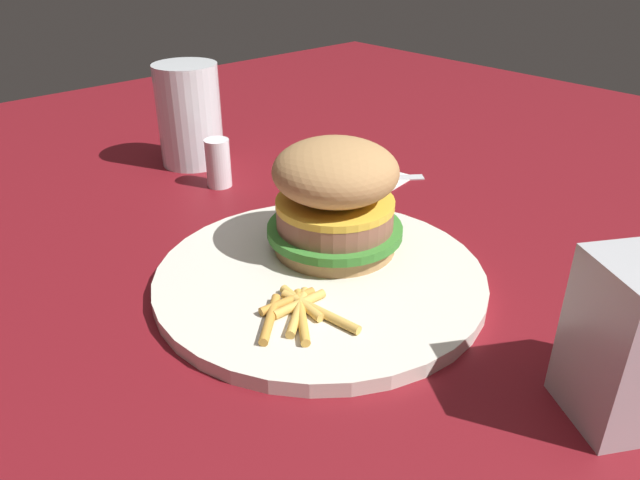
% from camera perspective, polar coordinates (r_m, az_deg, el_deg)
% --- Properties ---
extents(ground_plane, '(1.60, 1.60, 0.00)m').
position_cam_1_polar(ground_plane, '(0.50, 3.59, -4.79)').
color(ground_plane, maroon).
extents(plate, '(0.28, 0.28, 0.01)m').
position_cam_1_polar(plate, '(0.51, 0.00, -3.59)').
color(plate, silver).
rests_on(plate, ground_plane).
extents(sandwich, '(0.12, 0.12, 0.10)m').
position_cam_1_polar(sandwich, '(0.52, 1.45, 4.11)').
color(sandwich, tan).
rests_on(sandwich, plate).
extents(fries_pile, '(0.08, 0.07, 0.01)m').
position_cam_1_polar(fries_pile, '(0.45, -2.02, -6.70)').
color(fries_pile, gold).
rests_on(fries_pile, plate).
extents(napkin, '(0.13, 0.13, 0.00)m').
position_cam_1_polar(napkin, '(0.71, 2.96, 5.75)').
color(napkin, white).
rests_on(napkin, ground_plane).
extents(fork, '(0.12, 0.15, 0.00)m').
position_cam_1_polar(fork, '(0.71, 2.84, 5.93)').
color(fork, silver).
rests_on(fork, napkin).
extents(drink_glass, '(0.08, 0.08, 0.12)m').
position_cam_1_polar(drink_glass, '(0.77, -12.20, 10.88)').
color(drink_glass, silver).
rests_on(drink_glass, ground_plane).
extents(salt_shaker, '(0.03, 0.03, 0.06)m').
position_cam_1_polar(salt_shaker, '(0.70, -9.62, 7.20)').
color(salt_shaker, white).
rests_on(salt_shaker, ground_plane).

